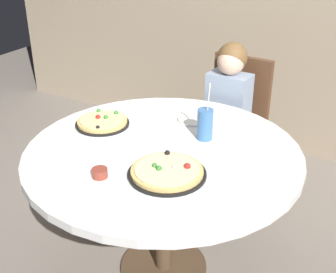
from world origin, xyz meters
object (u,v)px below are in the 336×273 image
Objects in this scene: dining_table at (163,165)px; sauce_bowl at (100,173)px; chair_wooden at (234,121)px; pizza_veggie at (167,172)px; diner_child at (221,137)px; pizza_cheese at (102,122)px; plate_small at (194,119)px; soda_cup at (205,124)px.

dining_table is 19.28× the size of sauce_bowl.
pizza_veggie is at bearing -83.51° from chair_wooden.
pizza_veggie reaches higher than sauce_bowl.
pizza_veggie is (0.14, -0.94, 0.28)m from diner_child.
dining_table is 0.94m from chair_wooden.
pizza_veggie is 0.62m from pizza_cheese.
diner_child is at bearing -92.85° from chair_wooden.
sauce_bowl is at bearing -95.35° from chair_wooden.
chair_wooden reaches higher than plate_small.
chair_wooden is 3.25× the size of pizza_cheese.
pizza_cheese is at bearing 153.90° from pizza_veggie.
diner_child reaches higher than soda_cup.
pizza_veggie is 0.40m from soda_cup.
dining_table is 3.87× the size of pizza_veggie.
diner_child is at bearing 57.75° from pizza_cheese.
pizza_veggie is 0.59m from plate_small.
sauce_bowl is at bearing -95.76° from diner_child.
diner_child reaches higher than chair_wooden.
pizza_cheese is at bearing -143.36° from plate_small.
chair_wooden is 0.88× the size of diner_child.
plate_small is at bearing 82.86° from sauce_bowl.
diner_child reaches higher than plate_small.
dining_table is 7.50× the size of plate_small.
chair_wooden is 1.31m from sauce_bowl.
plate_small is at bearing -93.00° from diner_child.
pizza_veggie is 4.98× the size of sauce_bowl.
plate_small is (-0.02, 0.38, 0.09)m from dining_table.
dining_table is 0.39m from plate_small.
soda_cup is at bearing 12.82° from pizza_cheese.
soda_cup is 1.71× the size of plate_small.
diner_child is 0.84m from pizza_cheese.
diner_child is 15.46× the size of sauce_bowl.
diner_child is (-0.00, 0.75, -0.18)m from dining_table.
dining_table is at bearing -121.00° from soda_cup.
plate_small is (0.09, 0.73, -0.02)m from sauce_bowl.
pizza_veggie is 1.19× the size of pizza_cheese.
chair_wooden is at bearing 96.49° from pizza_veggie.
chair_wooden reaches higher than dining_table.
diner_child is at bearing 84.24° from sauce_bowl.
dining_table is 4.39× the size of soda_cup.
plate_small is at bearing 105.26° from pizza_veggie.
sauce_bowl reaches higher than dining_table.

